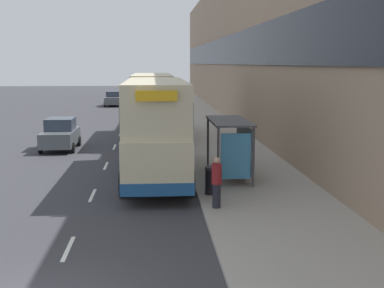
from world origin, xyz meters
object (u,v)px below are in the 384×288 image
object	(u,v)px
double_decker_bus_near	(156,127)
pedestrian_1	(217,182)
car_0	(60,134)
litter_bin	(212,180)
double_decker_bus_ahead	(152,105)
car_1	(113,99)
pedestrian_at_shelter	(242,141)
bus_shelter	(234,138)

from	to	relation	value
double_decker_bus_near	pedestrian_1	xyz separation A→B (m)	(2.01, -5.53, -1.25)
car_0	litter_bin	size ratio (longest dim) A/B	3.98
pedestrian_1	car_0	bearing A→B (deg)	118.57
double_decker_bus_ahead	car_1	distance (m)	28.60
litter_bin	pedestrian_at_shelter	bearing A→B (deg)	72.92
litter_bin	pedestrian_1	bearing A→B (deg)	-91.91
car_1	pedestrian_1	size ratio (longest dim) A/B	2.59
car_0	double_decker_bus_ahead	bearing A→B (deg)	-143.80
bus_shelter	double_decker_bus_near	size ratio (longest dim) A/B	0.40
pedestrian_1	car_1	bearing A→B (deg)	98.40
car_0	pedestrian_at_shelter	xyz separation A→B (m)	(10.06, -4.08, 0.09)
double_decker_bus_near	litter_bin	world-z (taller)	double_decker_bus_near
double_decker_bus_ahead	pedestrian_1	distance (m)	18.03
double_decker_bus_near	car_0	size ratio (longest dim) A/B	2.52
double_decker_bus_ahead	litter_bin	size ratio (longest dim) A/B	9.91
bus_shelter	pedestrian_1	world-z (taller)	bus_shelter
car_0	car_1	xyz separation A→B (m)	(0.77, 32.14, -0.03)
car_1	litter_bin	size ratio (longest dim) A/B	4.32
pedestrian_1	bus_shelter	bearing A→B (deg)	74.35
double_decker_bus_ahead	car_0	world-z (taller)	double_decker_bus_ahead
double_decker_bus_near	car_0	distance (m)	10.15
double_decker_bus_ahead	car_0	bearing A→B (deg)	-143.80
car_1	pedestrian_at_shelter	size ratio (longest dim) A/B	2.73
double_decker_bus_ahead	pedestrian_at_shelter	xyz separation A→B (m)	(4.67, -8.02, -1.30)
bus_shelter	pedestrian_1	size ratio (longest dim) A/B	2.40
double_decker_bus_ahead	car_0	xyz separation A→B (m)	(-5.39, -3.95, -1.38)
bus_shelter	double_decker_bus_ahead	xyz separation A→B (m)	(-3.46, 13.26, 0.41)
double_decker_bus_ahead	pedestrian_1	size ratio (longest dim) A/B	5.94
double_decker_bus_near	pedestrian_at_shelter	world-z (taller)	double_decker_bus_near
pedestrian_1	double_decker_bus_ahead	bearing A→B (deg)	96.96
bus_shelter	litter_bin	distance (m)	3.16
pedestrian_at_shelter	pedestrian_1	bearing A→B (deg)	-104.21
car_0	pedestrian_at_shelter	bearing A→B (deg)	157.95
double_decker_bus_near	car_1	bearing A→B (deg)	96.74
car_1	pedestrian_1	xyz separation A→B (m)	(6.80, -46.04, 0.17)
double_decker_bus_near	car_0	xyz separation A→B (m)	(-5.56, 8.37, -1.39)
double_decker_bus_near	litter_bin	distance (m)	4.45
bus_shelter	pedestrian_1	distance (m)	4.84
car_0	pedestrian_1	xyz separation A→B (m)	(7.57, -13.91, 0.14)
double_decker_bus_near	pedestrian_at_shelter	distance (m)	6.36
car_1	pedestrian_1	distance (m)	46.54
double_decker_bus_near	double_decker_bus_ahead	size ratio (longest dim) A/B	1.01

